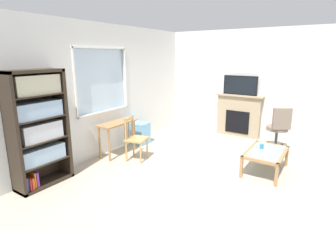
# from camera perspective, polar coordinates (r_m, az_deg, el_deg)

# --- Properties ---
(ground) EXTENTS (6.21, 5.87, 0.02)m
(ground) POSITION_cam_1_polar(r_m,az_deg,el_deg) (5.10, 9.12, -12.12)
(ground) COLOR #B2A893
(wall_back_with_window) EXTENTS (5.21, 0.15, 2.80)m
(wall_back_with_window) POSITION_cam_1_polar(r_m,az_deg,el_deg) (6.09, -11.70, 5.51)
(wall_back_with_window) COLOR silver
(wall_back_with_window) RESTS_ON ground
(wall_right) EXTENTS (0.12, 5.07, 2.80)m
(wall_right) POSITION_cam_1_polar(r_m,az_deg,el_deg) (7.18, 18.30, 6.46)
(wall_right) COLOR silver
(wall_right) RESTS_ON ground
(bookshelf) EXTENTS (0.90, 0.38, 1.93)m
(bookshelf) POSITION_cam_1_polar(r_m,az_deg,el_deg) (4.75, -26.52, -1.83)
(bookshelf) COLOR #2D2319
(bookshelf) RESTS_ON ground
(desk_under_window) EXTENTS (0.89, 0.38, 0.73)m
(desk_under_window) POSITION_cam_1_polar(r_m,az_deg,el_deg) (5.79, -11.01, -2.81)
(desk_under_window) COLOR #A37547
(desk_under_window) RESTS_ON ground
(wooden_chair) EXTENTS (0.51, 0.49, 0.90)m
(wooden_chair) POSITION_cam_1_polar(r_m,az_deg,el_deg) (5.48, -7.21, -4.93)
(wooden_chair) COLOR tan
(wooden_chair) RESTS_ON ground
(plastic_drawer_unit) EXTENTS (0.35, 0.40, 0.52)m
(plastic_drawer_unit) POSITION_cam_1_polar(r_m,az_deg,el_deg) (6.51, -6.14, -3.82)
(plastic_drawer_unit) COLOR #72ADDB
(plastic_drawer_unit) RESTS_ON ground
(fireplace) EXTENTS (0.26, 1.24, 1.12)m
(fireplace) POSITION_cam_1_polar(r_m,az_deg,el_deg) (7.26, 15.13, 0.04)
(fireplace) COLOR tan
(fireplace) RESTS_ON ground
(tv) EXTENTS (0.06, 0.88, 0.50)m
(tv) POSITION_cam_1_polar(r_m,az_deg,el_deg) (7.11, 15.47, 6.36)
(tv) COLOR black
(tv) RESTS_ON fireplace
(office_chair) EXTENTS (0.61, 0.57, 1.00)m
(office_chair) POSITION_cam_1_polar(r_m,az_deg,el_deg) (6.51, 23.02, -2.14)
(office_chair) COLOR #7A6B5B
(office_chair) RESTS_ON ground
(coffee_table) EXTENTS (1.03, 0.64, 0.41)m
(coffee_table) POSITION_cam_1_polar(r_m,az_deg,el_deg) (5.24, 20.57, -7.81)
(coffee_table) COLOR #8C9E99
(coffee_table) RESTS_ON ground
(sippy_cup) EXTENTS (0.07, 0.07, 0.09)m
(sippy_cup) POSITION_cam_1_polar(r_m,az_deg,el_deg) (5.31, 19.78, -6.31)
(sippy_cup) COLOR #337FD6
(sippy_cup) RESTS_ON coffee_table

